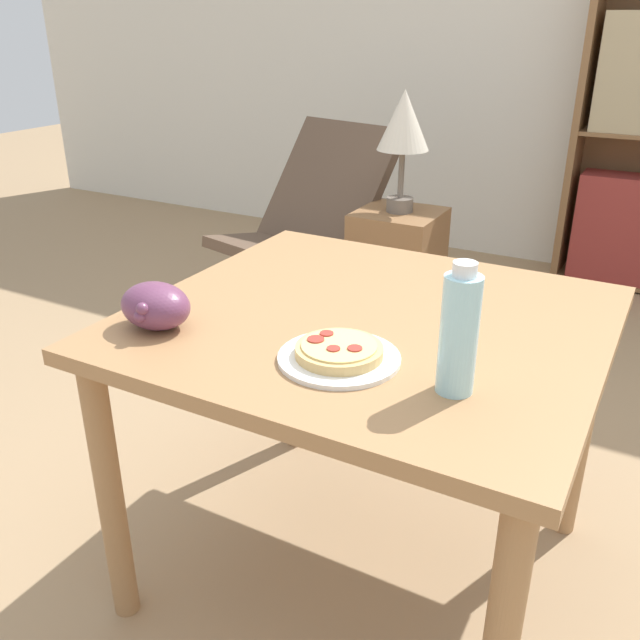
# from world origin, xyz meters

# --- Properties ---
(ground_plane) EXTENTS (14.00, 14.00, 0.00)m
(ground_plane) POSITION_xyz_m (0.00, 0.00, 0.00)
(ground_plane) COLOR #9E7F5B
(wall_back) EXTENTS (8.00, 0.05, 2.60)m
(wall_back) POSITION_xyz_m (0.00, 2.62, 1.30)
(wall_back) COLOR silver
(wall_back) RESTS_ON ground_plane
(dining_table) EXTENTS (1.01, 0.93, 0.73)m
(dining_table) POSITION_xyz_m (0.03, -0.11, 0.62)
(dining_table) COLOR #A37549
(dining_table) RESTS_ON ground_plane
(pizza_on_plate) EXTENTS (0.24, 0.24, 0.04)m
(pizza_on_plate) POSITION_xyz_m (0.07, -0.33, 0.74)
(pizza_on_plate) COLOR white
(pizza_on_plate) RESTS_ON dining_table
(grape_bunch) EXTENTS (0.16, 0.13, 0.10)m
(grape_bunch) POSITION_xyz_m (-0.34, -0.39, 0.78)
(grape_bunch) COLOR #6B3856
(grape_bunch) RESTS_ON dining_table
(drink_bottle) EXTENTS (0.07, 0.07, 0.24)m
(drink_bottle) POSITION_xyz_m (0.30, -0.34, 0.84)
(drink_bottle) COLOR #A3DBEA
(drink_bottle) RESTS_ON dining_table
(lounge_chair_near) EXTENTS (0.74, 0.88, 0.88)m
(lounge_chair_near) POSITION_xyz_m (-0.92, 1.24, 0.29)
(lounge_chair_near) COLOR slate
(lounge_chair_near) RESTS_ON ground_plane
(side_table) EXTENTS (0.34, 0.34, 0.59)m
(side_table) POSITION_xyz_m (-0.44, 1.21, 0.29)
(side_table) COLOR brown
(side_table) RESTS_ON ground_plane
(table_lamp) EXTENTS (0.21, 0.21, 0.49)m
(table_lamp) POSITION_xyz_m (-0.44, 1.21, 0.93)
(table_lamp) COLOR #665B51
(table_lamp) RESTS_ON side_table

